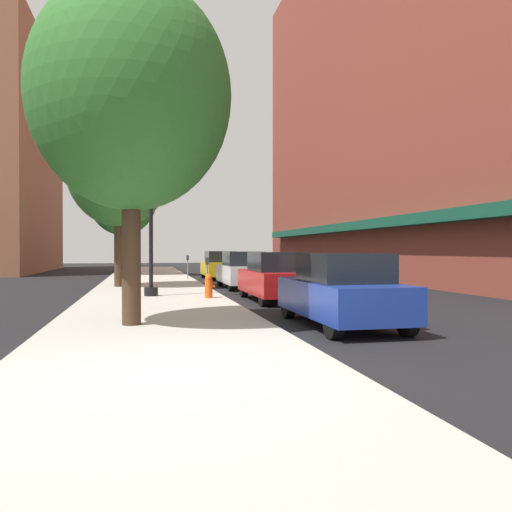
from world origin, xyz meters
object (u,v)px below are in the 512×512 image
(car_yellow, at_px, (220,266))
(tree_far, at_px, (131,96))
(car_blue, at_px, (341,291))
(car_red, at_px, (276,277))
(parking_meter_near, at_px, (207,270))
(lamppost, at_px, (151,208))
(fire_hydrant, at_px, (209,286))
(tree_near, at_px, (119,168))
(parking_meter_far, at_px, (188,264))
(car_white, at_px, (243,270))
(tree_mid, at_px, (123,196))

(car_yellow, bearing_deg, tree_far, -104.47)
(car_yellow, bearing_deg, car_blue, -90.48)
(tree_far, xyz_separation_m, car_yellow, (4.62, 18.54, -4.22))
(car_red, bearing_deg, parking_meter_near, 124.84)
(car_blue, bearing_deg, car_yellow, 88.05)
(car_blue, xyz_separation_m, car_red, (0.00, 5.91, 0.00))
(lamppost, relative_size, car_yellow, 1.37)
(parking_meter_near, bearing_deg, lamppost, -145.69)
(fire_hydrant, xyz_separation_m, tree_near, (-3.20, 6.21, 4.81))
(fire_hydrant, bearing_deg, lamppost, 147.62)
(tree_near, xyz_separation_m, tree_far, (0.80, -12.05, -0.30))
(tree_near, height_order, car_yellow, tree_near)
(parking_meter_near, relative_size, parking_meter_far, 1.00)
(lamppost, height_order, car_white, lamppost)
(parking_meter_near, bearing_deg, fire_hydrant, -95.88)
(lamppost, bearing_deg, car_blue, -61.24)
(parking_meter_near, relative_size, car_blue, 0.30)
(tree_mid, distance_m, car_red, 19.48)
(tree_near, relative_size, tree_mid, 1.01)
(fire_hydrant, xyz_separation_m, parking_meter_far, (0.27, 11.67, 0.43))
(lamppost, xyz_separation_m, car_blue, (4.10, -7.48, -2.39))
(parking_meter_far, distance_m, car_red, 12.20)
(lamppost, relative_size, car_blue, 1.37)
(car_blue, distance_m, car_yellow, 18.99)
(car_blue, height_order, car_white, same)
(tree_mid, bearing_deg, car_yellow, -41.45)
(fire_hydrant, relative_size, parking_meter_near, 0.60)
(lamppost, xyz_separation_m, tree_near, (-1.32, 5.02, 2.13))
(car_yellow, bearing_deg, car_white, -90.48)
(fire_hydrant, relative_size, tree_far, 0.11)
(fire_hydrant, xyz_separation_m, parking_meter_near, (0.27, 2.66, 0.43))
(lamppost, bearing_deg, fire_hydrant, -32.38)
(tree_mid, bearing_deg, lamppost, -84.55)
(tree_far, bearing_deg, fire_hydrant, 67.71)
(car_white, height_order, car_yellow, same)
(fire_hydrant, bearing_deg, car_blue, -70.51)
(parking_meter_near, xyz_separation_m, tree_far, (-2.67, -8.50, 4.08))
(car_red, height_order, car_white, same)
(lamppost, height_order, car_yellow, lamppost)
(fire_hydrant, relative_size, car_white, 0.18)
(tree_near, height_order, car_blue, tree_near)
(parking_meter_near, distance_m, car_red, 3.61)
(fire_hydrant, height_order, car_yellow, car_yellow)
(tree_far, xyz_separation_m, car_blue, (4.62, -0.45, -4.22))
(car_red, bearing_deg, car_blue, -87.87)
(tree_mid, xyz_separation_m, tree_far, (1.06, -23.56, -0.23))
(lamppost, distance_m, car_white, 6.47)
(tree_mid, bearing_deg, tree_near, -88.70)
(parking_meter_near, height_order, tree_near, tree_near)
(lamppost, height_order, tree_near, tree_near)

